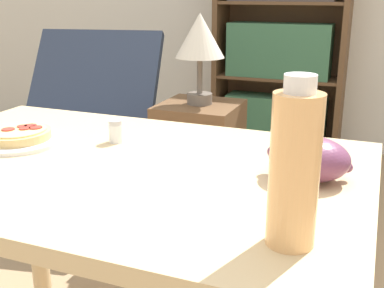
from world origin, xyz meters
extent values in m
cube|color=#D1B27F|center=(-0.05, 0.05, 0.71)|extent=(1.10, 0.72, 0.03)
cylinder|color=#D1B27F|center=(-0.54, 0.35, 0.34)|extent=(0.06, 0.06, 0.69)
cylinder|color=#D1B27F|center=(0.44, 0.35, 0.34)|extent=(0.06, 0.06, 0.69)
cylinder|color=white|center=(-0.34, 0.08, 0.73)|extent=(0.22, 0.22, 0.01)
cylinder|color=#DBB26B|center=(-0.34, 0.08, 0.74)|extent=(0.16, 0.16, 0.02)
cylinder|color=#EACC7A|center=(-0.34, 0.08, 0.76)|extent=(0.14, 0.14, 0.00)
cylinder|color=#A83328|center=(-0.30, 0.11, 0.76)|extent=(0.03, 0.03, 0.00)
cylinder|color=#A83328|center=(-0.32, 0.09, 0.76)|extent=(0.03, 0.03, 0.00)
cylinder|color=#A83328|center=(-0.35, 0.07, 0.76)|extent=(0.03, 0.03, 0.00)
cylinder|color=#A83328|center=(-0.33, 0.12, 0.76)|extent=(0.03, 0.03, 0.00)
cylinder|color=#A83328|center=(-0.34, 0.11, 0.76)|extent=(0.02, 0.02, 0.00)
ellipsoid|color=#6B3856|center=(0.36, 0.10, 0.77)|extent=(0.16, 0.12, 0.09)
sphere|color=#6B3856|center=(0.33, 0.14, 0.74)|extent=(0.03, 0.03, 0.03)
sphere|color=#6B3856|center=(0.44, 0.13, 0.75)|extent=(0.02, 0.02, 0.02)
sphere|color=#6B3856|center=(0.29, 0.11, 0.77)|extent=(0.03, 0.03, 0.03)
sphere|color=#6B3856|center=(0.32, 0.06, 0.74)|extent=(0.02, 0.02, 0.02)
sphere|color=#6B3856|center=(0.37, 0.08, 0.77)|extent=(0.03, 0.03, 0.03)
sphere|color=#6B3856|center=(0.34, 0.08, 0.76)|extent=(0.03, 0.03, 0.03)
sphere|color=#6B3856|center=(0.40, 0.10, 0.75)|extent=(0.02, 0.02, 0.02)
sphere|color=#6B3856|center=(0.34, 0.05, 0.74)|extent=(0.03, 0.03, 0.03)
sphere|color=#6B3856|center=(0.37, 0.14, 0.76)|extent=(0.03, 0.03, 0.03)
sphere|color=#6B3856|center=(0.40, 0.09, 0.78)|extent=(0.03, 0.03, 0.03)
cylinder|color=#EFB270|center=(0.38, -0.16, 0.84)|extent=(0.07, 0.07, 0.23)
cylinder|color=white|center=(0.38, -0.16, 0.96)|extent=(0.04, 0.04, 0.03)
cylinder|color=white|center=(-0.12, 0.18, 0.75)|extent=(0.04, 0.04, 0.04)
cylinder|color=#B7B7BC|center=(-0.12, 0.18, 0.77)|extent=(0.03, 0.03, 0.01)
cube|color=black|center=(-0.88, 1.10, 0.05)|extent=(0.72, 0.66, 0.10)
cube|color=#2D384C|center=(-0.88, 1.02, 0.36)|extent=(0.77, 0.63, 0.14)
cube|color=#2D384C|center=(-0.92, 1.32, 0.60)|extent=(0.75, 0.54, 0.55)
cube|color=brown|center=(-0.60, 2.45, 0.76)|extent=(0.04, 0.29, 1.52)
cube|color=brown|center=(0.24, 2.45, 0.76)|extent=(0.04, 0.29, 1.52)
cube|color=brown|center=(-0.18, 2.59, 0.76)|extent=(0.87, 0.01, 1.52)
cube|color=brown|center=(-0.18, 2.45, 0.02)|extent=(0.80, 0.28, 0.02)
cube|color=#3D704C|center=(-0.18, 2.43, 0.21)|extent=(0.68, 0.21, 0.35)
cube|color=brown|center=(-0.18, 2.45, 0.51)|extent=(0.80, 0.28, 0.02)
cube|color=#3D704C|center=(-0.18, 2.43, 0.70)|extent=(0.68, 0.21, 0.35)
cube|color=brown|center=(-0.18, 2.45, 1.00)|extent=(0.80, 0.28, 0.02)
cube|color=brown|center=(-0.25, 1.12, 0.30)|extent=(0.34, 0.34, 0.61)
cylinder|color=#665B51|center=(-0.25, 1.12, 0.63)|extent=(0.11, 0.11, 0.05)
cylinder|color=#665B51|center=(-0.25, 1.12, 0.73)|extent=(0.02, 0.02, 0.15)
cone|color=beige|center=(-0.25, 1.12, 0.90)|extent=(0.21, 0.21, 0.19)
camera|label=1|loc=(0.48, -0.81, 1.08)|focal=45.00mm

